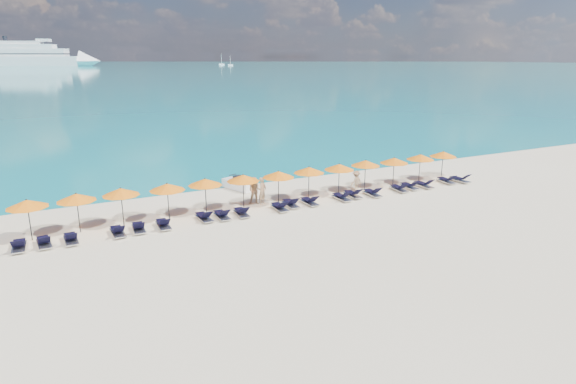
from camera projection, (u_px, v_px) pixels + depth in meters
name	position (u px, v px, depth m)	size (l,w,h in m)	color
ground	(311.00, 224.00, 27.88)	(1400.00, 1400.00, 0.00)	beige
sea	(47.00, 65.00, 594.02)	(1600.00, 1300.00, 0.01)	#1FA9B2
cruise_ship	(38.00, 57.00, 517.55)	(130.01, 71.07, 36.83)	white
sailboat_near	(230.00, 65.00, 533.22)	(5.75, 1.92, 10.54)	white
sailboat_far	(221.00, 64.00, 569.46)	(6.75, 2.25, 12.37)	white
jetski	(239.00, 184.00, 35.18)	(1.84, 2.94, 0.98)	white
beachgoer_a	(262.00, 191.00, 31.52)	(0.65, 0.43, 1.80)	tan
beachgoer_b	(255.00, 191.00, 31.49)	(0.89, 0.51, 1.83)	tan
beachgoer_c	(356.00, 181.00, 34.42)	(1.00, 0.46, 1.55)	tan
umbrella_0	(27.00, 204.00, 24.95)	(2.10, 2.10, 2.28)	black
umbrella_1	(76.00, 197.00, 26.09)	(2.10, 2.10, 2.28)	black
umbrella_2	(121.00, 192.00, 27.16)	(2.10, 2.10, 2.28)	black
umbrella_3	(167.00, 187.00, 28.16)	(2.10, 2.10, 2.28)	black
umbrella_4	(205.00, 182.00, 29.27)	(2.10, 2.10, 2.28)	black
umbrella_5	(243.00, 178.00, 30.24)	(2.10, 2.10, 2.28)	black
umbrella_6	(278.00, 174.00, 31.18)	(2.10, 2.10, 2.28)	black
umbrella_7	(309.00, 170.00, 32.38)	(2.10, 2.10, 2.28)	black
umbrella_8	(339.00, 167.00, 33.29)	(2.10, 2.10, 2.28)	black
umbrella_9	(366.00, 163.00, 34.51)	(2.10, 2.10, 2.28)	black
umbrella_10	(394.00, 160.00, 35.37)	(2.10, 2.10, 2.28)	black
umbrella_11	(420.00, 157.00, 36.58)	(2.10, 2.10, 2.28)	black
umbrella_12	(443.00, 154.00, 37.69)	(2.10, 2.10, 2.28)	black
lounger_0	(19.00, 246.00, 24.13)	(0.67, 1.72, 0.66)	silver
lounger_1	(44.00, 242.00, 24.59)	(0.76, 1.75, 0.66)	silver
lounger_2	(71.00, 238.00, 25.07)	(0.69, 1.73, 0.66)	silver
lounger_3	(118.00, 231.00, 26.11)	(0.69, 1.72, 0.66)	silver
lounger_4	(139.00, 227.00, 26.70)	(0.73, 1.74, 0.66)	silver
lounger_5	(163.00, 224.00, 27.24)	(0.67, 1.72, 0.66)	silver
lounger_6	(204.00, 217.00, 28.47)	(0.71, 1.73, 0.66)	silver
lounger_7	(222.00, 215.00, 28.81)	(0.64, 1.71, 0.66)	silver
lounger_8	(242.00, 212.00, 29.31)	(0.75, 1.74, 0.66)	silver
lounger_9	(280.00, 207.00, 30.37)	(0.68, 1.72, 0.66)	silver
lounger_10	(291.00, 203.00, 31.10)	(0.73, 1.74, 0.66)	silver
lounger_11	(310.00, 201.00, 31.53)	(0.63, 1.70, 0.66)	silver
lounger_12	(342.00, 197.00, 32.52)	(0.64, 1.71, 0.66)	silver
lounger_13	(353.00, 194.00, 33.18)	(0.68, 1.72, 0.66)	silver
lounger_14	(373.00, 193.00, 33.51)	(0.74, 1.74, 0.66)	silver
lounger_15	(399.00, 188.00, 34.67)	(0.78, 1.75, 0.66)	silver
lounger_16	(410.00, 186.00, 35.29)	(0.73, 1.74, 0.66)	silver
lounger_17	(424.00, 184.00, 35.67)	(0.65, 1.71, 0.66)	silver
lounger_18	(447.00, 180.00, 36.90)	(0.78, 1.75, 0.66)	silver
lounger_19	(460.00, 179.00, 37.21)	(0.72, 1.73, 0.66)	silver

